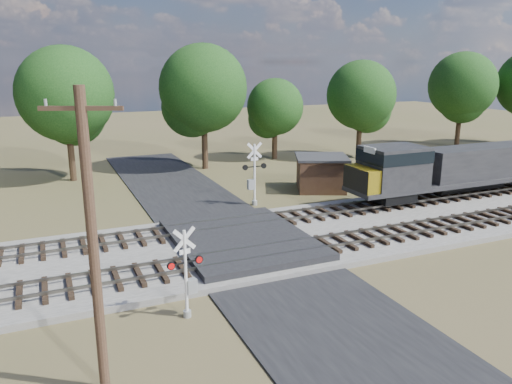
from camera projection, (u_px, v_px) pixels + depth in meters
name	position (u px, v px, depth m)	size (l,w,h in m)	color
ground	(244.00, 249.00, 27.00)	(160.00, 160.00, 0.00)	#4B4B28
ballast_bed	(389.00, 221.00, 31.25)	(140.00, 10.00, 0.30)	gray
road	(244.00, 248.00, 26.99)	(7.00, 60.00, 0.08)	black
crossing_panel	(241.00, 241.00, 27.37)	(7.00, 9.00, 0.62)	#262628
track_near	(313.00, 246.00, 26.32)	(140.00, 2.60, 0.33)	black
track_far	(273.00, 219.00, 30.76)	(140.00, 2.60, 0.33)	black
crossing_signal_near	(188.00, 280.00, 19.49)	(1.50, 0.38, 3.74)	silver
crossing_signal_far	(253.00, 179.00, 34.85)	(1.81, 0.39, 4.48)	silver
utility_pole	(92.00, 240.00, 14.25)	(2.13, 0.98, 9.24)	#3A261A
equipment_shed	(321.00, 173.00, 39.26)	(5.23, 5.23, 2.70)	#4A301F
treeline	(236.00, 93.00, 46.57)	(83.98, 11.30, 11.52)	black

